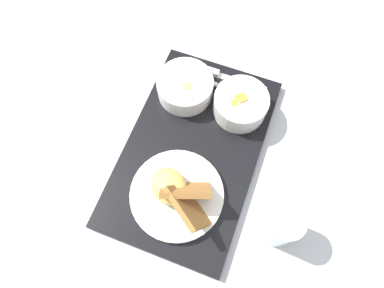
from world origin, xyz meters
TOP-DOWN VIEW (x-y plane):
  - ground_plane at (0.00, 0.00)m, footprint 4.00×4.00m
  - serving_tray at (0.00, 0.00)m, footprint 0.45×0.29m
  - bowl_salad at (-0.13, 0.06)m, footprint 0.12×0.12m
  - bowl_soup at (-0.12, -0.07)m, footprint 0.12×0.12m
  - plate_main at (0.10, 0.01)m, footprint 0.18×0.18m
  - knife at (-0.19, -0.02)m, footprint 0.02×0.18m
  - spoon at (-0.16, -0.01)m, footprint 0.04×0.15m
  - glass_water at (0.09, 0.21)m, footprint 0.06×0.06m

SIDE VIEW (x-z plane):
  - ground_plane at x=0.00m, z-range 0.00..0.00m
  - serving_tray at x=0.00m, z-range 0.00..0.02m
  - spoon at x=-0.16m, z-range 0.02..0.03m
  - knife at x=-0.19m, z-range 0.02..0.03m
  - plate_main at x=0.10m, z-range -0.01..0.08m
  - bowl_soup at x=-0.12m, z-range 0.02..0.07m
  - glass_water at x=0.09m, z-range -0.01..0.10m
  - bowl_salad at x=-0.13m, z-range 0.02..0.08m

